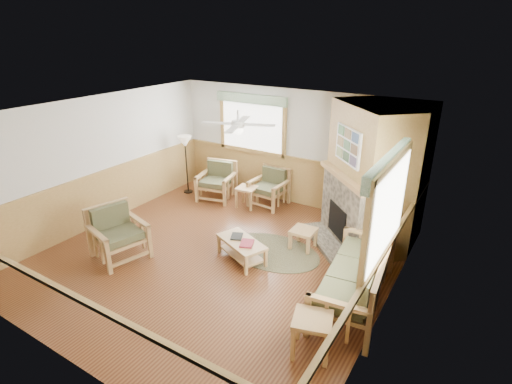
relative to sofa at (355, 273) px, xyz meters
The scene contains 24 objects.
floor 2.60m from the sofa, behind, with size 6.00×6.00×0.01m, color #5B3119.
ceiling 3.37m from the sofa, behind, with size 6.00×6.00×0.01m, color white.
wall_back 3.96m from the sofa, 131.24° to the left, with size 6.00×0.02×2.70m, color silver.
wall_front 4.10m from the sofa, 129.52° to the right, with size 6.00×0.02×2.70m, color silver.
wall_left 5.62m from the sofa, behind, with size 0.02×6.00×2.70m, color silver.
wall_right 0.97m from the sofa, 11.45° to the right, with size 0.02×6.00×2.70m, color silver.
wainscot 2.55m from the sofa, behind, with size 6.00×6.00×1.10m, color #A98245, non-canonical shape.
fireplace 2.19m from the sofa, 104.32° to the left, with size 2.20×2.20×2.70m, color #A98245, non-canonical shape.
window_back 5.07m from the sofa, 141.83° to the left, with size 1.90×0.16×1.50m, color white, non-canonical shape.
window_right 2.09m from the sofa, 35.38° to the right, with size 0.16×1.90×1.50m, color white, non-canonical shape.
ceiling_fan 3.13m from the sofa, behind, with size 1.24×1.24×0.36m, color white, non-canonical shape.
sofa is the anchor object (origin of this frame).
armchair_back_left 4.72m from the sofa, 153.42° to the left, with size 0.80×0.80×0.90m, color #AE8551, non-canonical shape.
armchair_back_right 3.83m from the sofa, 140.11° to the left, with size 0.77×0.77×0.87m, color #AE8551, non-canonical shape.
armchair_left 4.21m from the sofa, 166.00° to the right, with size 0.86×0.86×0.96m, color #AE8551, non-canonical shape.
coffee_table 2.15m from the sofa, behind, with size 0.98×0.49×0.39m, color #AE8551, non-canonical shape.
end_table_chairs 3.92m from the sofa, 147.82° to the left, with size 0.44×0.42×0.49m, color #AE8551, non-canonical shape.
end_table_sofa 1.35m from the sofa, 94.69° to the right, with size 0.49×0.47×0.55m, color #AE8551, non-canonical shape.
footstool 1.75m from the sofa, 142.16° to the left, with size 0.45×0.45×0.39m, color #AE8551, non-canonical shape.
braided_rug 1.95m from the sofa, 161.39° to the left, with size 1.89×1.89×0.01m, color #4A462E.
floor_lamp_left 5.50m from the sofa, 158.10° to the left, with size 0.34×0.34×1.49m, color black, non-canonical shape.
floor_lamp_right 0.91m from the sofa, 90.00° to the left, with size 0.41×0.41×1.81m, color black, non-canonical shape.
book_red 1.98m from the sofa, behind, with size 0.22×0.30×0.03m, color maroon.
book_dark 2.29m from the sofa, behind, with size 0.20×0.27×0.03m, color black.
Camera 1 is at (3.95, -5.05, 3.96)m, focal length 28.00 mm.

